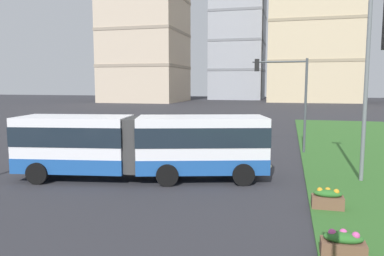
{
  "coord_description": "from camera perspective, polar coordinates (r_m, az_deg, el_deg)",
  "views": [
    {
      "loc": [
        5.59,
        -3.09,
        4.53
      ],
      "look_at": [
        0.66,
        15.93,
        2.2
      ],
      "focal_mm": 34.84,
      "sensor_mm": 36.0,
      "label": 1
    }
  ],
  "objects": [
    {
      "name": "flower_planter_2",
      "position": [
        10.75,
        22.13,
        -16.22
      ],
      "size": [
        1.1,
        0.56,
        0.74
      ],
      "color": "brown",
      "rests_on": "grass_median"
    },
    {
      "name": "apartment_tower_westcentre",
      "position": [
        115.49,
        7.17,
        14.63
      ],
      "size": [
        15.13,
        18.76,
        40.78
      ],
      "color": "#9EA3AD",
      "rests_on": "ground"
    },
    {
      "name": "car_silver_hatch",
      "position": [
        29.22,
        -9.06,
        -0.74
      ],
      "size": [
        4.42,
        2.05,
        1.58
      ],
      "color": "#B7BABF",
      "rests_on": "ground"
    },
    {
      "name": "traffic_light_far_right",
      "position": [
        25.09,
        14.52,
        5.8
      ],
      "size": [
        3.53,
        0.28,
        6.16
      ],
      "color": "#474C51",
      "rests_on": "ground"
    },
    {
      "name": "streetlight_median",
      "position": [
        18.63,
        25.2,
        7.78
      ],
      "size": [
        0.7,
        0.28,
        9.24
      ],
      "color": "slate",
      "rests_on": "ground"
    },
    {
      "name": "flower_planter_3",
      "position": [
        14.48,
        20.05,
        -10.12
      ],
      "size": [
        1.1,
        0.56,
        0.74
      ],
      "color": "brown",
      "rests_on": "grass_median"
    },
    {
      "name": "articulated_bus",
      "position": [
        17.92,
        -7.63,
        -2.53
      ],
      "size": [
        12.0,
        5.1,
        3.0
      ],
      "color": "white",
      "rests_on": "ground"
    },
    {
      "name": "apartment_tower_centre",
      "position": [
        102.74,
        18.28,
        17.4
      ],
      "size": [
        21.98,
        16.84,
        48.08
      ],
      "color": "beige",
      "rests_on": "ground"
    },
    {
      "name": "apartment_tower_west",
      "position": [
        98.44,
        -7.18,
        16.47
      ],
      "size": [
        18.78,
        19.41,
        42.34
      ],
      "color": "#C6B299",
      "rests_on": "ground"
    }
  ]
}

